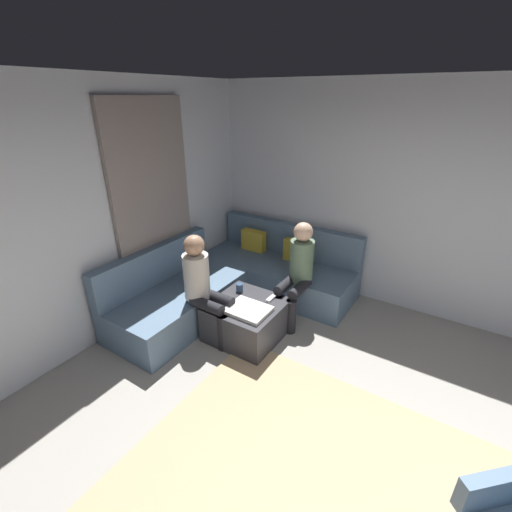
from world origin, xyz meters
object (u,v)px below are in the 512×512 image
Objects in this scene: sectional_couch at (237,281)px; coffee_mug at (240,287)px; person_on_couch_side at (204,284)px; ottoman at (247,319)px; person_on_couch_back at (298,269)px; game_remote at (271,298)px.

sectional_couch reaches higher than coffee_mug.
person_on_couch_side is (-0.16, -0.42, 0.19)m from coffee_mug.
coffee_mug is at bearing 140.71° from ottoman.
sectional_couch is 0.91m from person_on_couch_back.
game_remote is at bearing 50.71° from ottoman.
coffee_mug is 0.49m from person_on_couch_side.
sectional_couch is 17.00× the size of game_remote.
game_remote is (0.18, 0.22, 0.22)m from ottoman.
person_on_couch_back reaches higher than ottoman.
person_on_couch_side reaches higher than sectional_couch.
coffee_mug reaches higher than game_remote.
coffee_mug is at bearing -51.13° from sectional_couch.
person_on_couch_back is at bearing 73.60° from game_remote.
sectional_couch is 3.36× the size of ottoman.
ottoman is 0.38m from coffee_mug.
person_on_couch_back is at bearing 141.66° from person_on_couch_side.
sectional_couch is 2.12× the size of person_on_couch_side.
coffee_mug is (0.31, -0.39, 0.19)m from sectional_couch.
person_on_couch_side is at bearing -111.36° from coffee_mug.
coffee_mug is 0.08× the size of person_on_couch_back.
game_remote is 0.76m from person_on_couch_side.
ottoman is 0.82m from person_on_couch_back.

